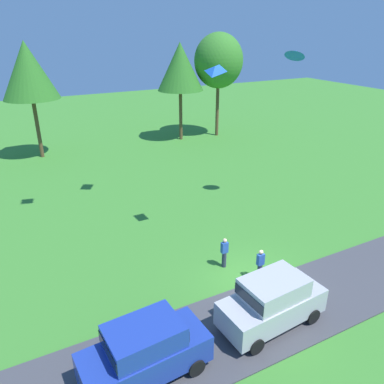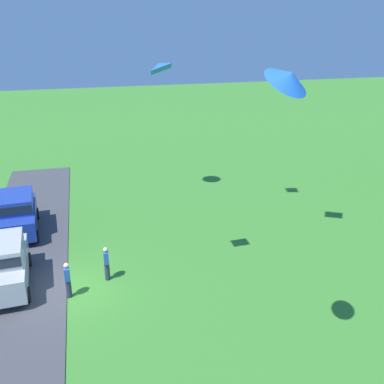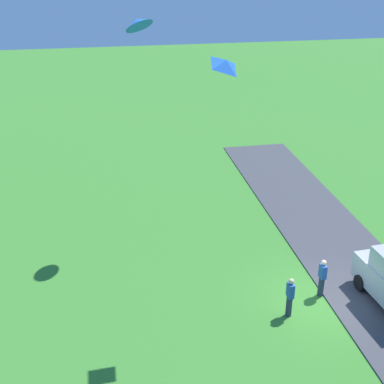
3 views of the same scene
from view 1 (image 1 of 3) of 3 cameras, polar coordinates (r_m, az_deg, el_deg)
ground_plane at (r=19.64m, az=9.10°, el=-13.01°), size 120.00×120.00×0.00m
pavement_strip at (r=18.18m, az=13.83°, el=-16.90°), size 36.00×4.40×0.06m
car_suv_mid_row at (r=14.38m, az=-7.19°, el=-22.73°), size 4.72×2.30×2.28m
car_suv_near_entrance at (r=16.52m, az=12.13°, el=-15.80°), size 4.72×2.30×2.28m
person_on_lawn at (r=19.22m, az=10.34°, el=-10.82°), size 0.36×0.24×1.71m
person_beside_suv at (r=19.90m, az=4.95°, el=-9.16°), size 0.36×0.24×1.71m
tree_far_left at (r=38.02m, az=-23.72°, el=16.59°), size 5.03×5.03×10.63m
tree_far_right at (r=41.33m, az=-1.82°, el=18.53°), size 4.86×4.86×10.27m
tree_lone_near at (r=43.06m, az=4.07°, el=19.30°), size 5.30×5.30×11.20m
kite_delta_topmost at (r=25.23m, az=15.45°, el=19.69°), size 1.73×1.73×0.95m
kite_diamond_high_right at (r=19.36m, az=3.51°, el=18.18°), size 1.22×1.22×0.60m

